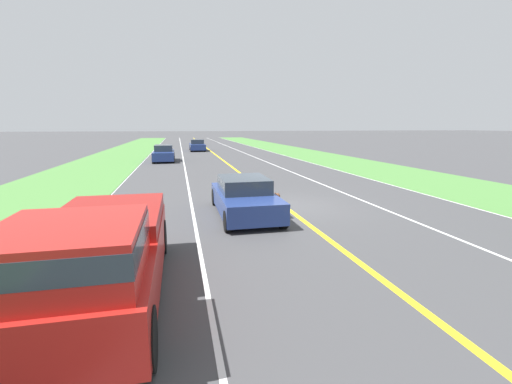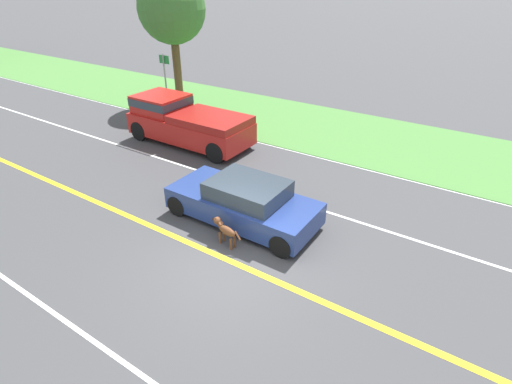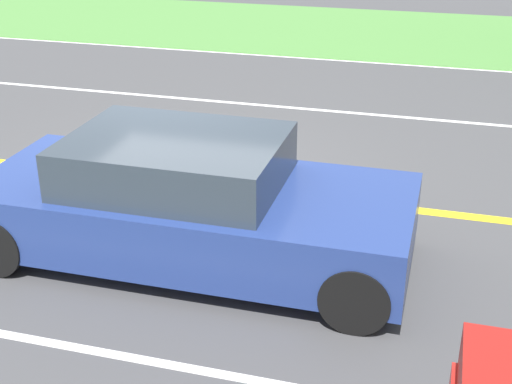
{
  "view_description": "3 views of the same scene",
  "coord_description": "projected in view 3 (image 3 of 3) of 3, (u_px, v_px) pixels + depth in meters",
  "views": [
    {
      "loc": [
        3.92,
        12.25,
        3.06
      ],
      "look_at": [
        1.36,
        0.97,
        0.82
      ],
      "focal_mm": 24.0,
      "sensor_mm": 36.0,
      "label": 1
    },
    {
      "loc": [
        -6.26,
        -4.89,
        6.49
      ],
      "look_at": [
        1.86,
        0.48,
        0.99
      ],
      "focal_mm": 28.0,
      "sensor_mm": 36.0,
      "label": 2
    },
    {
      "loc": [
        7.86,
        3.23,
        3.71
      ],
      "look_at": [
        1.59,
        1.47,
        0.75
      ],
      "focal_mm": 50.0,
      "sensor_mm": 36.0,
      "label": 3
    }
  ],
  "objects": [
    {
      "name": "ground_plane",
      "position": [
        180.0,
        183.0,
        9.22
      ],
      "size": [
        400.0,
        400.0,
        0.0
      ],
      "primitive_type": "plane",
      "color": "#424244"
    },
    {
      "name": "centre_divider_line",
      "position": [
        180.0,
        183.0,
        9.22
      ],
      "size": [
        0.18,
        160.0,
        0.01
      ],
      "primitive_type": "cube",
      "color": "yellow",
      "rests_on": "ground"
    },
    {
      "name": "lane_edge_line_left",
      "position": [
        298.0,
        57.0,
        15.35
      ],
      "size": [
        0.14,
        160.0,
        0.01
      ],
      "primitive_type": "cube",
      "color": "white",
      "rests_on": "ground"
    },
    {
      "name": "lane_dash_same_dir",
      "position": [
        33.0,
        339.0,
        6.15
      ],
      "size": [
        0.1,
        160.0,
        0.01
      ],
      "primitive_type": "cube",
      "color": "white",
      "rests_on": "ground"
    },
    {
      "name": "lane_dash_oncoming",
      "position": [
        254.0,
        104.0,
        12.29
      ],
      "size": [
        0.1,
        160.0,
        0.01
      ],
      "primitive_type": "cube",
      "color": "white",
      "rests_on": "ground"
    },
    {
      "name": "grass_verge_left",
      "position": [
        324.0,
        29.0,
        17.98
      ],
      "size": [
        6.0,
        160.0,
        0.03
      ],
      "primitive_type": "cube",
      "color": "#4C843D",
      "rests_on": "ground"
    },
    {
      "name": "ego_car",
      "position": [
        191.0,
        203.0,
        7.24
      ],
      "size": [
        1.9,
        4.39,
        1.31
      ],
      "color": "navy",
      "rests_on": "ground"
    },
    {
      "name": "dog",
      "position": [
        209.0,
        170.0,
        8.43
      ],
      "size": [
        0.32,
        1.06,
        0.74
      ],
      "rotation": [
        0.0,
        0.0,
        -0.17
      ],
      "color": "brown",
      "rests_on": "ground"
    }
  ]
}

